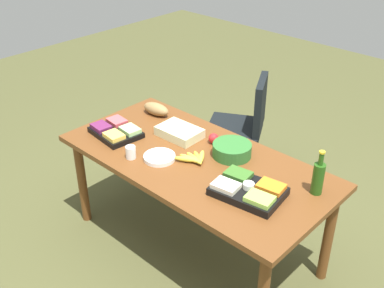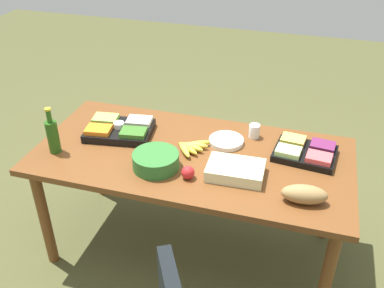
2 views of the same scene
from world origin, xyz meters
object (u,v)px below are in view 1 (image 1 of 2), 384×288
at_px(sheet_cake, 179,132).
at_px(apple_red, 214,138).
at_px(wine_bottle, 318,177).
at_px(bread_loaf, 156,109).
at_px(paper_cup, 131,152).
at_px(conference_table, 196,169).
at_px(office_chair, 240,137).
at_px(banana_bunch, 194,158).
at_px(salad_bowl, 232,150).
at_px(paper_plate_stack, 159,157).
at_px(veggie_tray, 248,190).
at_px(fruit_platter, 116,131).

distance_m(sheet_cake, apple_red, 0.27).
bearing_deg(apple_red, wine_bottle, 177.94).
bearing_deg(bread_loaf, paper_cup, 121.89).
bearing_deg(conference_table, paper_cup, 42.22).
distance_m(office_chair, banana_bunch, 1.24).
relative_size(banana_bunch, wine_bottle, 0.76).
distance_m(salad_bowl, wine_bottle, 0.66).
relative_size(conference_table, bread_loaf, 8.06).
xyz_separation_m(sheet_cake, apple_red, (-0.25, -0.10, 0.00)).
bearing_deg(conference_table, sheet_cake, -26.12).
bearing_deg(office_chair, bread_loaf, 69.63).
xyz_separation_m(banana_bunch, wine_bottle, (-0.80, -0.25, 0.09)).
distance_m(office_chair, paper_plate_stack, 1.31).
bearing_deg(wine_bottle, salad_bowl, 1.40).
bearing_deg(apple_red, bread_loaf, -2.54).
xyz_separation_m(sheet_cake, paper_plate_stack, (-0.12, 0.32, -0.02)).
bearing_deg(wine_bottle, paper_cup, 24.26).
relative_size(office_chair, wine_bottle, 3.22).
distance_m(conference_table, veggie_tray, 0.54).
xyz_separation_m(conference_table, sheet_cake, (0.30, -0.15, 0.12)).
height_order(sheet_cake, apple_red, apple_red).
height_order(sheet_cake, bread_loaf, bread_loaf).
xyz_separation_m(office_chair, paper_plate_stack, (-0.23, 1.22, 0.43)).
bearing_deg(wine_bottle, banana_bunch, 17.39).
xyz_separation_m(salad_bowl, banana_bunch, (0.14, 0.23, -0.02)).
xyz_separation_m(conference_table, paper_cup, (0.33, 0.30, 0.13)).
height_order(office_chair, fruit_platter, office_chair).
xyz_separation_m(bread_loaf, paper_plate_stack, (-0.51, 0.45, -0.04)).
distance_m(salad_bowl, bread_loaf, 0.85).
distance_m(office_chair, veggie_tray, 1.53).
bearing_deg(veggie_tray, fruit_platter, 3.64).
height_order(banana_bunch, paper_plate_stack, banana_bunch).
xyz_separation_m(conference_table, salad_bowl, (-0.16, -0.20, 0.13)).
distance_m(wine_bottle, paper_plate_stack, 1.07).
bearing_deg(apple_red, office_chair, -65.93).
relative_size(apple_red, paper_plate_stack, 0.35).
bearing_deg(apple_red, sheet_cake, 21.72).
relative_size(office_chair, veggie_tray, 2.10).
height_order(apple_red, bread_loaf, bread_loaf).
distance_m(veggie_tray, wine_bottle, 0.43).
bearing_deg(wine_bottle, apple_red, -2.06).
relative_size(salad_bowl, apple_red, 3.57).
bearing_deg(sheet_cake, banana_bunch, 150.08).
relative_size(conference_table, salad_bowl, 7.13).
height_order(veggie_tray, fruit_platter, veggie_tray).
bearing_deg(salad_bowl, apple_red, -12.69).
relative_size(office_chair, paper_plate_stack, 4.38).
bearing_deg(paper_plate_stack, paper_cup, 38.30).
xyz_separation_m(office_chair, apple_red, (-0.36, 0.80, 0.46)).
relative_size(fruit_platter, bread_loaf, 1.62).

